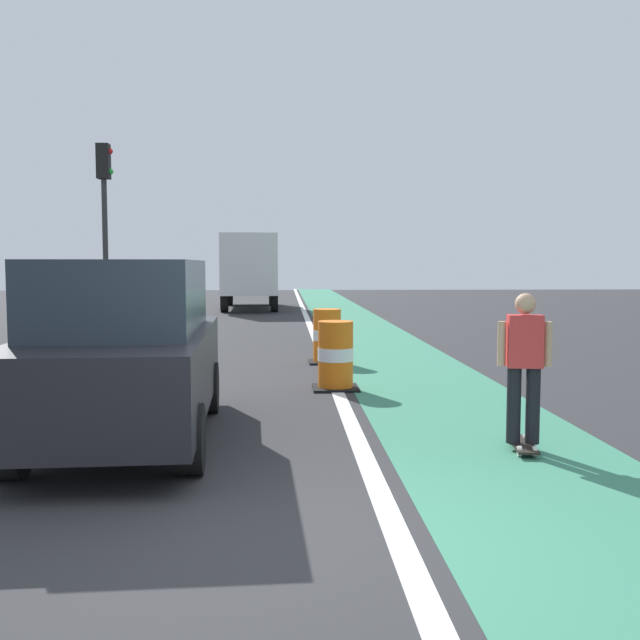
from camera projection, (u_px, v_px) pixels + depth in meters
ground_plane at (275, 537)px, 5.26m from camera, size 100.00×100.00×0.00m
bike_lane_strip at (381, 347)px, 17.33m from camera, size 2.50×80.00×0.01m
lane_divider_stripe at (319, 347)px, 17.25m from camera, size 0.20×80.00×0.01m
skateboarder_on_lane at (524, 366)px, 7.65m from camera, size 0.57×0.82×1.69m
parked_suv_nearest at (126, 349)px, 8.10m from camera, size 2.07×4.68×2.04m
traffic_barrel_front at (336, 356)px, 11.45m from camera, size 0.73×0.73×1.09m
traffic_barrel_mid at (327, 337)px, 14.51m from camera, size 0.73×0.73×1.09m
delivery_truck_down_block at (250, 267)px, 31.94m from camera, size 2.56×7.67×3.23m
traffic_light_corner at (105, 206)px, 18.72m from camera, size 0.41×0.32×5.10m
pedestrian_crossing at (38, 320)px, 14.60m from camera, size 0.34×0.20×1.61m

